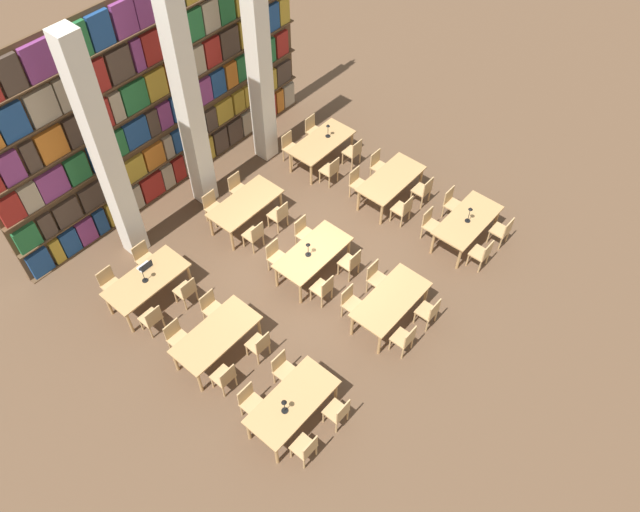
% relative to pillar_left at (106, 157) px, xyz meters
% --- Properties ---
extents(ground_plane, '(40.00, 40.00, 0.00)m').
position_rel_pillar_left_xyz_m(ground_plane, '(2.36, -3.82, -3.00)').
color(ground_plane, brown).
extents(bookshelf_bank, '(9.42, 0.35, 5.50)m').
position_rel_pillar_left_xyz_m(bookshelf_bank, '(2.35, 1.10, -0.28)').
color(bookshelf_bank, brown).
rests_on(bookshelf_bank, ground_plane).
extents(pillar_left, '(0.48, 0.48, 6.00)m').
position_rel_pillar_left_xyz_m(pillar_left, '(0.00, 0.00, 0.00)').
color(pillar_left, silver).
rests_on(pillar_left, ground_plane).
extents(pillar_center, '(0.48, 0.48, 6.00)m').
position_rel_pillar_left_xyz_m(pillar_center, '(2.36, 0.00, 0.00)').
color(pillar_center, silver).
rests_on(pillar_center, ground_plane).
extents(pillar_right, '(0.48, 0.48, 6.00)m').
position_rel_pillar_left_xyz_m(pillar_right, '(4.71, 0.00, 0.00)').
color(pillar_right, silver).
rests_on(pillar_right, ground_plane).
extents(reading_table_0, '(1.93, 0.92, 0.76)m').
position_rel_pillar_left_xyz_m(reading_table_0, '(-0.85, -6.09, -2.32)').
color(reading_table_0, tan).
rests_on(reading_table_0, ground_plane).
extents(chair_0, '(0.42, 0.40, 0.87)m').
position_rel_pillar_left_xyz_m(chair_0, '(-1.30, -6.84, -2.53)').
color(chair_0, tan).
rests_on(chair_0, ground_plane).
extents(chair_1, '(0.42, 0.40, 0.87)m').
position_rel_pillar_left_xyz_m(chair_1, '(-1.30, -5.35, -2.53)').
color(chair_1, tan).
rests_on(chair_1, ground_plane).
extents(chair_2, '(0.42, 0.40, 0.87)m').
position_rel_pillar_left_xyz_m(chair_2, '(-0.33, -6.84, -2.53)').
color(chair_2, tan).
rests_on(chair_2, ground_plane).
extents(chair_3, '(0.42, 0.40, 0.87)m').
position_rel_pillar_left_xyz_m(chair_3, '(-0.33, -5.35, -2.53)').
color(chair_3, tan).
rests_on(chair_3, ground_plane).
extents(desk_lamp_0, '(0.14, 0.14, 0.42)m').
position_rel_pillar_left_xyz_m(desk_lamp_0, '(-1.09, -6.12, -1.96)').
color(desk_lamp_0, black).
rests_on(desk_lamp_0, reading_table_0).
extents(reading_table_1, '(1.93, 0.92, 0.76)m').
position_rel_pillar_left_xyz_m(reading_table_1, '(2.40, -6.09, -2.32)').
color(reading_table_1, tan).
rests_on(reading_table_1, ground_plane).
extents(chair_4, '(0.42, 0.40, 0.87)m').
position_rel_pillar_left_xyz_m(chair_4, '(1.92, -6.84, -2.53)').
color(chair_4, tan).
rests_on(chair_4, ground_plane).
extents(chair_5, '(0.42, 0.40, 0.87)m').
position_rel_pillar_left_xyz_m(chair_5, '(1.92, -5.35, -2.53)').
color(chair_5, tan).
rests_on(chair_5, ground_plane).
extents(chair_6, '(0.42, 0.40, 0.87)m').
position_rel_pillar_left_xyz_m(chair_6, '(2.85, -6.84, -2.53)').
color(chair_6, tan).
rests_on(chair_6, ground_plane).
extents(chair_7, '(0.42, 0.40, 0.87)m').
position_rel_pillar_left_xyz_m(chair_7, '(2.85, -5.35, -2.53)').
color(chair_7, tan).
rests_on(chair_7, ground_plane).
extents(reading_table_2, '(1.93, 0.92, 0.76)m').
position_rel_pillar_left_xyz_m(reading_table_2, '(5.57, -6.10, -2.32)').
color(reading_table_2, tan).
rests_on(reading_table_2, ground_plane).
extents(chair_8, '(0.42, 0.40, 0.87)m').
position_rel_pillar_left_xyz_m(chair_8, '(5.09, -6.84, -2.53)').
color(chair_8, tan).
rests_on(chair_8, ground_plane).
extents(chair_9, '(0.42, 0.40, 0.87)m').
position_rel_pillar_left_xyz_m(chair_9, '(5.09, -5.35, -2.53)').
color(chair_9, tan).
rests_on(chair_9, ground_plane).
extents(chair_10, '(0.42, 0.40, 0.87)m').
position_rel_pillar_left_xyz_m(chair_10, '(6.06, -6.84, -2.53)').
color(chair_10, tan).
rests_on(chair_10, ground_plane).
extents(chair_11, '(0.42, 0.40, 0.87)m').
position_rel_pillar_left_xyz_m(chair_11, '(6.06, -5.35, -2.53)').
color(chair_11, tan).
rests_on(chair_11, ground_plane).
extents(desk_lamp_1, '(0.14, 0.14, 0.47)m').
position_rel_pillar_left_xyz_m(desk_lamp_1, '(5.51, -6.11, -1.92)').
color(desk_lamp_1, black).
rests_on(desk_lamp_1, reading_table_2).
extents(reading_table_3, '(1.93, 0.92, 0.76)m').
position_rel_pillar_left_xyz_m(reading_table_3, '(-0.75, -3.82, -2.32)').
color(reading_table_3, tan).
rests_on(reading_table_3, ground_plane).
extents(chair_12, '(0.42, 0.40, 0.87)m').
position_rel_pillar_left_xyz_m(chair_12, '(-1.25, -4.56, -2.53)').
color(chair_12, tan).
rests_on(chair_12, ground_plane).
extents(chair_13, '(0.42, 0.40, 0.87)m').
position_rel_pillar_left_xyz_m(chair_13, '(-1.25, -3.08, -2.53)').
color(chair_13, tan).
rests_on(chair_13, ground_plane).
extents(chair_14, '(0.42, 0.40, 0.87)m').
position_rel_pillar_left_xyz_m(chair_14, '(-0.23, -4.56, -2.53)').
color(chair_14, tan).
rests_on(chair_14, ground_plane).
extents(chair_15, '(0.42, 0.40, 0.87)m').
position_rel_pillar_left_xyz_m(chair_15, '(-0.23, -3.08, -2.53)').
color(chair_15, tan).
rests_on(chair_15, ground_plane).
extents(reading_table_4, '(1.93, 0.92, 0.76)m').
position_rel_pillar_left_xyz_m(reading_table_4, '(2.30, -3.89, -2.32)').
color(reading_table_4, tan).
rests_on(reading_table_4, ground_plane).
extents(chair_16, '(0.42, 0.40, 0.87)m').
position_rel_pillar_left_xyz_m(chair_16, '(1.81, -4.63, -2.53)').
color(chair_16, tan).
rests_on(chair_16, ground_plane).
extents(chair_17, '(0.42, 0.40, 0.87)m').
position_rel_pillar_left_xyz_m(chair_17, '(1.81, -3.14, -2.53)').
color(chair_17, tan).
rests_on(chair_17, ground_plane).
extents(chair_18, '(0.42, 0.40, 0.87)m').
position_rel_pillar_left_xyz_m(chair_18, '(2.81, -4.63, -2.53)').
color(chair_18, tan).
rests_on(chair_18, ground_plane).
extents(chair_19, '(0.42, 0.40, 0.87)m').
position_rel_pillar_left_xyz_m(chair_19, '(2.81, -3.14, -2.53)').
color(chair_19, tan).
rests_on(chair_19, ground_plane).
extents(desk_lamp_2, '(0.14, 0.14, 0.42)m').
position_rel_pillar_left_xyz_m(desk_lamp_2, '(2.16, -3.86, -1.96)').
color(desk_lamp_2, black).
rests_on(desk_lamp_2, reading_table_4).
extents(reading_table_5, '(1.93, 0.92, 0.76)m').
position_rel_pillar_left_xyz_m(reading_table_5, '(5.53, -3.79, -2.32)').
color(reading_table_5, tan).
rests_on(reading_table_5, ground_plane).
extents(chair_20, '(0.42, 0.40, 0.87)m').
position_rel_pillar_left_xyz_m(chair_20, '(5.07, -4.53, -2.53)').
color(chair_20, tan).
rests_on(chair_20, ground_plane).
extents(chair_21, '(0.42, 0.40, 0.87)m').
position_rel_pillar_left_xyz_m(chair_21, '(5.07, -3.04, -2.53)').
color(chair_21, tan).
rests_on(chair_21, ground_plane).
extents(chair_22, '(0.42, 0.40, 0.87)m').
position_rel_pillar_left_xyz_m(chair_22, '(5.98, -4.53, -2.53)').
color(chair_22, tan).
rests_on(chair_22, ground_plane).
extents(chair_23, '(0.42, 0.40, 0.87)m').
position_rel_pillar_left_xyz_m(chair_23, '(5.98, -3.04, -2.53)').
color(chair_23, tan).
rests_on(chair_23, ground_plane).
extents(reading_table_6, '(1.93, 0.92, 0.76)m').
position_rel_pillar_left_xyz_m(reading_table_6, '(-0.77, -1.54, -2.32)').
color(reading_table_6, tan).
rests_on(reading_table_6, ground_plane).
extents(chair_24, '(0.42, 0.40, 0.87)m').
position_rel_pillar_left_xyz_m(chair_24, '(-1.29, -2.29, -2.53)').
color(chair_24, tan).
rests_on(chair_24, ground_plane).
extents(chair_25, '(0.42, 0.40, 0.87)m').
position_rel_pillar_left_xyz_m(chair_25, '(-1.29, -0.80, -2.53)').
color(chair_25, tan).
rests_on(chair_25, ground_plane).
extents(chair_26, '(0.42, 0.40, 0.87)m').
position_rel_pillar_left_xyz_m(chair_26, '(-0.29, -2.29, -2.53)').
color(chair_26, tan).
rests_on(chair_26, ground_plane).
extents(chair_27, '(0.42, 0.40, 0.87)m').
position_rel_pillar_left_xyz_m(chair_27, '(-0.29, -0.80, -2.53)').
color(chair_27, tan).
rests_on(chair_27, ground_plane).
extents(desk_lamp_3, '(0.14, 0.14, 0.49)m').
position_rel_pillar_left_xyz_m(desk_lamp_3, '(-0.82, -1.57, -1.91)').
color(desk_lamp_3, black).
rests_on(desk_lamp_3, reading_table_6).
extents(laptop, '(0.32, 0.22, 0.21)m').
position_rel_pillar_left_xyz_m(laptop, '(-0.57, -1.28, -2.20)').
color(laptop, silver).
rests_on(laptop, reading_table_6).
extents(reading_table_7, '(1.93, 0.92, 0.76)m').
position_rel_pillar_left_xyz_m(reading_table_7, '(2.41, -1.52, -2.32)').
color(reading_table_7, tan).
rests_on(reading_table_7, ground_plane).
extents(chair_28, '(0.42, 0.40, 0.87)m').
position_rel_pillar_left_xyz_m(chair_28, '(1.96, -2.27, -2.53)').
color(chair_28, tan).
rests_on(chair_28, ground_plane).
extents(chair_29, '(0.42, 0.40, 0.87)m').
position_rel_pillar_left_xyz_m(chair_29, '(1.96, -0.78, -2.53)').
color(chair_29, tan).
rests_on(chair_29, ground_plane).
extents(chair_30, '(0.42, 0.40, 0.87)m').
position_rel_pillar_left_xyz_m(chair_30, '(2.85, -2.27, -2.53)').
color(chair_30, tan).
rests_on(chair_30, ground_plane).
extents(chair_31, '(0.42, 0.40, 0.87)m').
position_rel_pillar_left_xyz_m(chair_31, '(2.85, -0.78, -2.53)').
color(chair_31, tan).
rests_on(chair_31, ground_plane).
extents(reading_table_8, '(1.93, 0.92, 0.76)m').
position_rel_pillar_left_xyz_m(reading_table_8, '(5.47, -1.44, -2.32)').
color(reading_table_8, tan).
rests_on(reading_table_8, ground_plane).
extents(chair_32, '(0.42, 0.40, 0.87)m').
position_rel_pillar_left_xyz_m(chair_32, '(4.98, -2.18, -2.53)').
color(chair_32, tan).
rests_on(chair_32, ground_plane).
extents(chair_33, '(0.42, 0.40, 0.87)m').
position_rel_pillar_left_xyz_m(chair_33, '(4.98, -0.70, -2.53)').
color(chair_33, tan).
rests_on(chair_33, ground_plane).
extents(chair_34, '(0.42, 0.40, 0.87)m').
position_rel_pillar_left_xyz_m(chair_34, '(5.97, -2.18, -2.53)').
color(chair_34, tan).
rests_on(chair_34, ground_plane).
extents(chair_35, '(0.42, 0.40, 0.87)m').
position_rel_pillar_left_xyz_m(chair_35, '(5.97, -0.70, -2.53)').
color(chair_35, tan).
rests_on(chair_35, ground_plane).
extents(desk_lamp_4, '(0.14, 0.14, 0.42)m').
position_rel_pillar_left_xyz_m(desk_lamp_4, '(5.74, -1.44, -1.96)').
color(desk_lamp_4, black).
rests_on(desk_lamp_4, reading_table_8).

